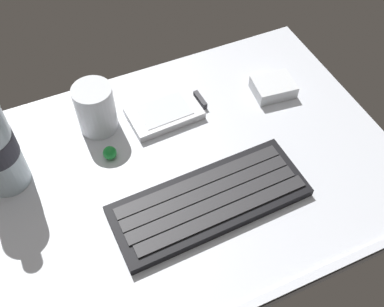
# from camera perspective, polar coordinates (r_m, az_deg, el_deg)

# --- Properties ---
(ground_plane) EXTENTS (0.64, 0.48, 0.03)m
(ground_plane) POSITION_cam_1_polar(r_m,az_deg,el_deg) (0.74, 0.07, -2.02)
(ground_plane) COLOR silver
(keyboard) EXTENTS (0.29, 0.12, 0.02)m
(keyboard) POSITION_cam_1_polar(r_m,az_deg,el_deg) (0.69, 2.14, -5.77)
(keyboard) COLOR black
(keyboard) RESTS_ON ground_plane
(handheld_device) EXTENTS (0.13, 0.08, 0.02)m
(handheld_device) POSITION_cam_1_polar(r_m,az_deg,el_deg) (0.80, -2.98, 5.13)
(handheld_device) COLOR silver
(handheld_device) RESTS_ON ground_plane
(juice_cup) EXTENTS (0.06, 0.06, 0.09)m
(juice_cup) POSITION_cam_1_polar(r_m,az_deg,el_deg) (0.77, -11.67, 5.24)
(juice_cup) COLOR silver
(juice_cup) RESTS_ON ground_plane
(charger_block) EXTENTS (0.08, 0.06, 0.02)m
(charger_block) POSITION_cam_1_polar(r_m,az_deg,el_deg) (0.84, 9.90, 7.99)
(charger_block) COLOR silver
(charger_block) RESTS_ON ground_plane
(trackball_mouse) EXTENTS (0.02, 0.02, 0.02)m
(trackball_mouse) POSITION_cam_1_polar(r_m,az_deg,el_deg) (0.74, -10.01, 0.08)
(trackball_mouse) COLOR #198C33
(trackball_mouse) RESTS_ON ground_plane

